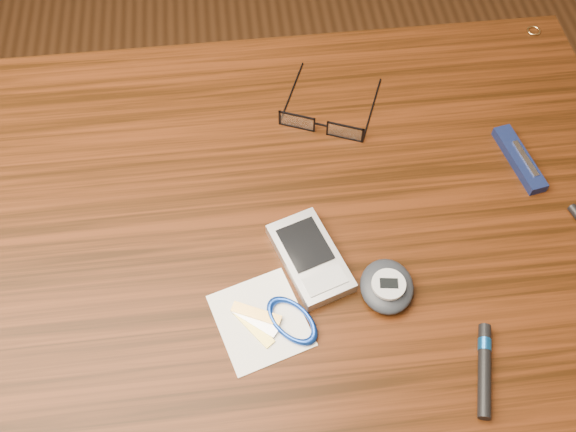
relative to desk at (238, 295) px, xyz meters
name	(u,v)px	position (x,y,z in m)	size (l,w,h in m)	color
ground	(258,428)	(0.00, 0.00, -0.65)	(3.80, 3.80, 0.00)	#472814
desk	(238,295)	(0.00, 0.00, 0.00)	(1.00, 0.70, 0.75)	#361708
eyeglasses	(322,123)	(0.13, 0.17, 0.11)	(0.15, 0.15, 0.02)	black
gold_ring	(534,31)	(0.46, 0.32, 0.10)	(0.02, 0.02, 0.00)	tan
pda_phone	(310,257)	(0.09, -0.02, 0.11)	(0.09, 0.12, 0.02)	#AFAFB3
pedometer	(387,286)	(0.16, -0.06, 0.11)	(0.07, 0.07, 0.03)	#20242B
notepad_keys	(277,320)	(0.04, -0.09, 0.11)	(0.13, 0.12, 0.01)	white
pocket_knife	(519,159)	(0.36, 0.09, 0.11)	(0.04, 0.10, 0.01)	#0E1239
black_blue_pen	(484,367)	(0.25, -0.16, 0.11)	(0.04, 0.10, 0.01)	black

